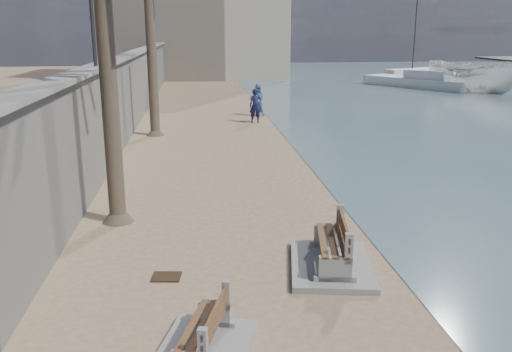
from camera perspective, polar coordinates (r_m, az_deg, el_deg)
seawall at (r=26.38m, az=-13.44°, el=8.23°), size 0.45×70.00×3.50m
wall_cap at (r=26.23m, az=-13.68°, el=12.13°), size 0.80×70.00×0.12m
end_building at (r=58.04m, az=-6.54°, el=17.28°), size 18.00×12.00×14.00m
bench_near at (r=8.41m, az=-5.60°, el=-16.32°), size 1.83×2.26×0.83m
bench_far at (r=11.23m, az=7.97°, el=-7.55°), size 1.98×2.60×0.99m
person_a at (r=28.47m, az=-0.05°, el=7.65°), size 0.76×0.53×2.05m
person_b at (r=30.89m, az=0.14°, el=8.17°), size 0.98×0.77×1.98m
boat_cruiser at (r=46.32m, az=21.87°, el=9.85°), size 4.13×4.15×3.44m
yacht_far at (r=48.63m, az=16.66°, el=9.34°), size 7.42×9.65×1.50m
sailboat_west at (r=63.21m, az=16.11°, el=10.56°), size 6.93×4.27×9.31m
debris_d at (r=11.03m, az=-9.41°, el=-10.42°), size 0.61×0.51×0.03m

